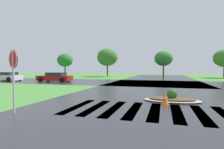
% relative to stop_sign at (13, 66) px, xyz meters
% --- Properties ---
extents(asphalt_roadway, '(11.42, 80.00, 0.01)m').
position_rel_stop_sign_xyz_m(asphalt_roadway, '(5.04, 6.45, -1.91)').
color(asphalt_roadway, '#2B2B30').
rests_on(asphalt_roadway, ground).
extents(asphalt_cross_road, '(90.00, 10.28, 0.01)m').
position_rel_stop_sign_xyz_m(asphalt_cross_road, '(5.04, 16.74, -1.91)').
color(asphalt_cross_road, '#2B2B30').
rests_on(asphalt_cross_road, ground).
extents(crosswalk_stripes, '(6.75, 3.46, 0.01)m').
position_rel_stop_sign_xyz_m(crosswalk_stripes, '(5.04, 1.95, -1.91)').
color(crosswalk_stripes, white).
rests_on(crosswalk_stripes, ground).
extents(stop_sign, '(0.72, 0.31, 2.58)m').
position_rel_stop_sign_xyz_m(stop_sign, '(0.00, 0.00, 0.00)').
color(stop_sign, '#B2B5BA').
rests_on(stop_sign, ground).
extents(median_island, '(3.06, 1.62, 0.68)m').
position_rel_stop_sign_xyz_m(median_island, '(6.31, 4.58, -1.78)').
color(median_island, '#9E9B93').
rests_on(median_island, ground).
extents(car_silver_hatch, '(4.69, 2.25, 1.26)m').
position_rel_stop_sign_xyz_m(car_silver_hatch, '(-8.33, 15.27, -1.31)').
color(car_silver_hatch, maroon).
rests_on(car_silver_hatch, ground).
extents(car_dark_suv, '(4.68, 2.37, 1.28)m').
position_rel_stop_sign_xyz_m(car_dark_suv, '(-15.83, 14.63, -1.31)').
color(car_dark_suv, silver).
rests_on(car_dark_suv, ground).
extents(traffic_cone, '(0.38, 0.38, 0.60)m').
position_rel_stop_sign_xyz_m(traffic_cone, '(5.92, 3.52, -1.63)').
color(traffic_cone, orange).
rests_on(traffic_cone, ground).
extents(background_treeline, '(46.58, 5.96, 6.12)m').
position_rel_stop_sign_xyz_m(background_treeline, '(4.55, 32.00, 1.88)').
color(background_treeline, '#4C3823').
rests_on(background_treeline, ground).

